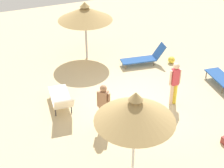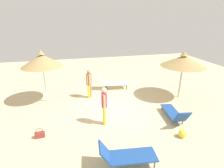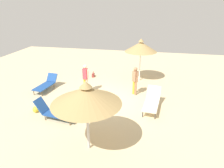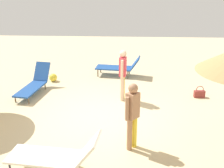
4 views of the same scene
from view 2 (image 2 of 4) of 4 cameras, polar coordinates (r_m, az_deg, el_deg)
name	(u,v)px [view 2 (image 2 of 4)]	position (r m, az deg, el deg)	size (l,w,h in m)	color
ground	(112,109)	(9.45, 0.14, -7.97)	(24.00, 24.00, 0.10)	beige
parasol_umbrella_edge	(42,60)	(10.05, -21.26, 6.96)	(2.10, 2.10, 2.86)	white
parasol_umbrella_back	(183,61)	(10.69, 21.53, 6.80)	(2.42, 2.42, 2.68)	#B2B2B7
lounge_chair_front	(175,113)	(8.75, 19.17, -8.75)	(2.04, 0.85, 0.90)	#1E478C
lounge_chair_far_left	(112,82)	(11.71, -0.07, 0.58)	(0.88, 2.00, 0.95)	silver
lounge_chair_far_right	(126,155)	(6.11, 4.32, -21.44)	(0.87, 1.88, 0.83)	#1E478C
person_standing_near_left	(104,104)	(7.74, -2.50, -6.27)	(0.43, 0.25, 1.72)	yellow
person_standing_near_right	(89,82)	(10.33, -7.19, 0.57)	(0.36, 0.35, 1.67)	#A57554
handbag	(40,134)	(7.87, -21.76, -14.52)	(0.17, 0.38, 0.42)	maroon
beach_ball	(182,134)	(7.86, 21.27, -14.38)	(0.31, 0.31, 0.31)	yellow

